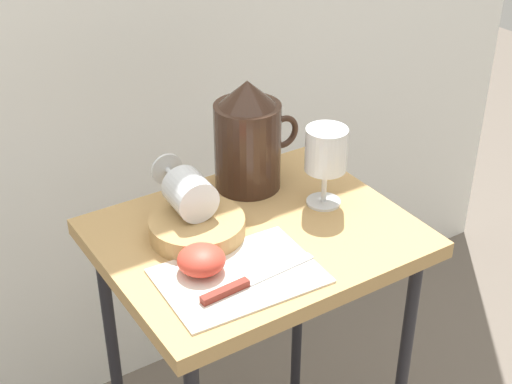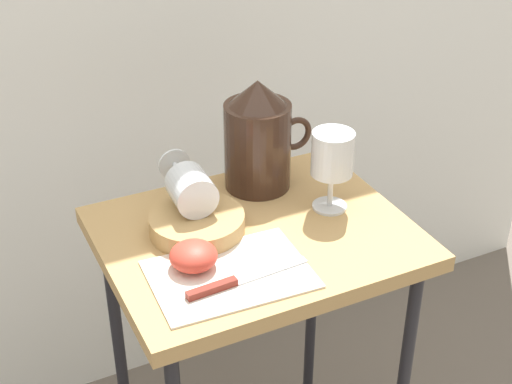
% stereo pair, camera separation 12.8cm
% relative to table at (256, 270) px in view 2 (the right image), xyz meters
% --- Properties ---
extents(table, '(0.53, 0.43, 0.74)m').
position_rel_table_xyz_m(table, '(0.00, 0.00, 0.00)').
color(table, tan).
rests_on(table, ground_plane).
extents(linen_napkin, '(0.26, 0.19, 0.00)m').
position_rel_table_xyz_m(linen_napkin, '(-0.09, -0.10, 0.09)').
color(linen_napkin, silver).
rests_on(linen_napkin, table).
extents(basket_tray, '(0.17, 0.17, 0.03)m').
position_rel_table_xyz_m(basket_tray, '(-0.09, 0.04, 0.10)').
color(basket_tray, tan).
rests_on(basket_tray, table).
extents(pitcher, '(0.18, 0.13, 0.22)m').
position_rel_table_xyz_m(pitcher, '(0.07, 0.14, 0.17)').
color(pitcher, '#382319').
rests_on(pitcher, table).
extents(wine_glass_upright, '(0.08, 0.08, 0.15)m').
position_rel_table_xyz_m(wine_glass_upright, '(0.16, 0.01, 0.19)').
color(wine_glass_upright, silver).
rests_on(wine_glass_upright, table).
extents(wine_glass_tipped_near, '(0.08, 0.14, 0.08)m').
position_rel_table_xyz_m(wine_glass_tipped_near, '(-0.09, 0.07, 0.16)').
color(wine_glass_tipped_near, silver).
rests_on(wine_glass_tipped_near, basket_tray).
extents(apple_half_left, '(0.08, 0.08, 0.04)m').
position_rel_table_xyz_m(apple_half_left, '(-0.14, -0.05, 0.11)').
color(apple_half_left, '#CC3D2D').
rests_on(apple_half_left, linen_napkin).
extents(knife, '(0.21, 0.03, 0.01)m').
position_rel_table_xyz_m(knife, '(-0.11, -0.13, 0.09)').
color(knife, silver).
rests_on(knife, linen_napkin).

